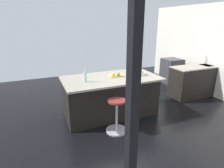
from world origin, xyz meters
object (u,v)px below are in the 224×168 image
at_px(stool_by_window, 117,117).
at_px(apple_yellow, 113,74).
at_px(cutting_board, 116,76).
at_px(fruit_bowl, 140,73).
at_px(oven_range, 171,71).
at_px(kitchen_island, 110,96).
at_px(apple_green, 118,74).
at_px(water_bottle, 85,76).

relative_size(stool_by_window, apple_yellow, 8.25).
relative_size(cutting_board, fruit_bowl, 1.45).
distance_m(oven_range, fruit_bowl, 2.81).
xyz_separation_m(oven_range, stool_by_window, (3.17, 2.20, -0.11)).
bearing_deg(kitchen_island, apple_yellow, 159.42).
relative_size(kitchen_island, apple_green, 25.59).
xyz_separation_m(cutting_board, water_bottle, (0.78, 0.16, 0.11)).
bearing_deg(stool_by_window, kitchen_island, -103.13).
bearing_deg(cutting_board, apple_yellow, 22.97).
bearing_deg(apple_green, stool_by_window, 63.24).
height_order(apple_yellow, apple_green, same).
distance_m(water_bottle, fruit_bowl, 1.36).
xyz_separation_m(apple_green, water_bottle, (0.81, 0.09, 0.06)).
distance_m(kitchen_island, apple_green, 0.56).
xyz_separation_m(kitchen_island, stool_by_window, (0.18, 0.76, -0.15)).
bearing_deg(cutting_board, apple_green, 107.75).
bearing_deg(fruit_bowl, oven_range, -145.35).
bearing_deg(fruit_bowl, apple_green, -7.11).
xyz_separation_m(kitchen_island, fruit_bowl, (-0.73, 0.12, 0.51)).
height_order(apple_green, water_bottle, water_bottle).
xyz_separation_m(apple_yellow, fruit_bowl, (-0.66, 0.10, -0.02)).
bearing_deg(cutting_board, oven_range, -153.29).
bearing_deg(oven_range, fruit_bowl, 34.65).
relative_size(cutting_board, apple_yellow, 4.25).
bearing_deg(fruit_bowl, cutting_board, -13.69).
height_order(oven_range, apple_yellow, apple_yellow).
height_order(stool_by_window, apple_green, apple_green).
distance_m(stool_by_window, cutting_board, 1.05).
xyz_separation_m(kitchen_island, apple_green, (-0.18, 0.05, 0.53)).
relative_size(oven_range, apple_yellow, 10.49).
relative_size(oven_range, fruit_bowl, 3.58).
relative_size(apple_yellow, apple_green, 0.99).
xyz_separation_m(oven_range, cutting_board, (2.84, 1.43, 0.51)).
height_order(kitchen_island, stool_by_window, kitchen_island).
height_order(cutting_board, fruit_bowl, fruit_bowl).
xyz_separation_m(stool_by_window, fruit_bowl, (-0.90, -0.63, 0.65)).
bearing_deg(water_bottle, apple_yellow, -169.89).
height_order(oven_range, kitchen_island, kitchen_island).
relative_size(kitchen_island, fruit_bowl, 8.82).
relative_size(apple_yellow, water_bottle, 0.27).
xyz_separation_m(stool_by_window, water_bottle, (0.45, -0.61, 0.74)).
bearing_deg(oven_range, cutting_board, 26.71).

